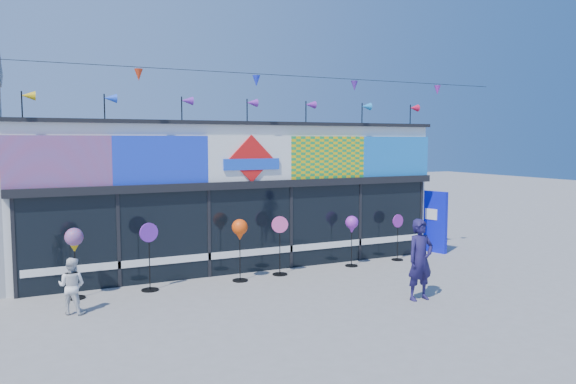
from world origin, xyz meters
TOP-DOWN VIEW (x-y plane):
  - ground at (0.00, 0.00)m, footprint 80.00×80.00m
  - kite_shop at (0.00, 5.94)m, footprint 16.00×5.70m
  - blue_sign at (6.33, 3.44)m, footprint 0.41×0.99m
  - spinner_0 at (-4.57, 2.79)m, footprint 0.41×0.41m
  - spinner_1 at (-2.91, 2.73)m, footprint 0.46×0.42m
  - spinner_2 at (-0.63, 2.64)m, footprint 0.40×0.40m
  - spinner_3 at (0.56, 2.78)m, footprint 0.44×0.40m
  - spinner_4 at (2.85, 2.82)m, footprint 0.37×0.37m
  - spinner_5 at (4.52, 2.90)m, footprint 0.39×0.35m
  - adult_man at (2.39, -0.73)m, footprint 0.68×0.45m
  - child at (-4.75, 1.62)m, footprint 0.66×0.58m

SIDE VIEW (x-z plane):
  - ground at x=0.00m, z-range 0.00..0.00m
  - child at x=-4.75m, z-range 0.00..1.18m
  - spinner_5 at x=4.52m, z-range 0.04..1.42m
  - spinner_3 at x=0.56m, z-range 0.05..1.62m
  - spinner_1 at x=-2.91m, z-range 0.05..1.68m
  - adult_man at x=2.39m, z-range 0.00..1.83m
  - blue_sign at x=6.33m, z-range 0.01..1.97m
  - spinner_4 at x=2.85m, z-range 0.44..1.89m
  - spinner_2 at x=-0.63m, z-range 0.48..2.07m
  - spinner_0 at x=-4.57m, z-range 0.49..2.11m
  - kite_shop at x=0.00m, z-range -0.61..4.70m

